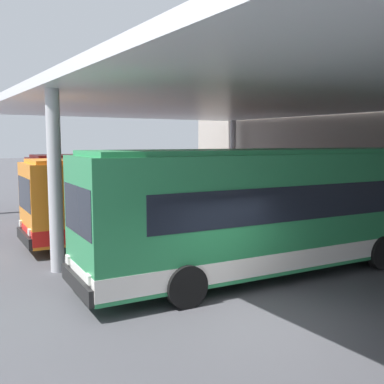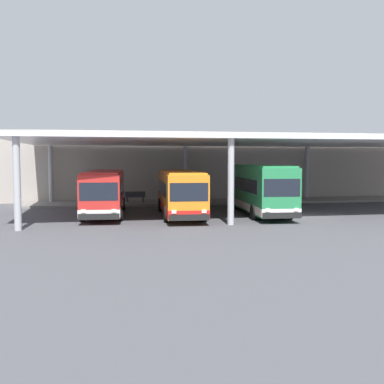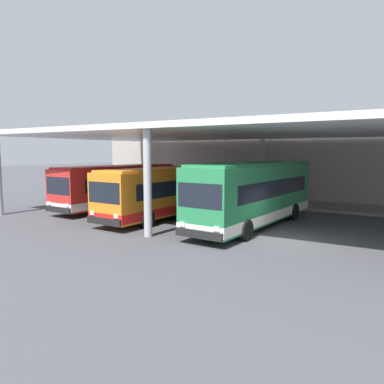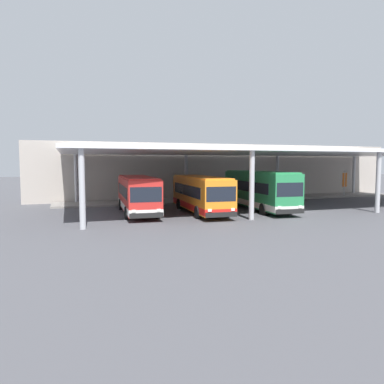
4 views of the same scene
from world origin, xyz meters
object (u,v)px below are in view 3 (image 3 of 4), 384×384
at_px(bus_second_bay, 166,191).
at_px(bus_middle_bay, 255,193).
at_px(bus_nearest_bay, 119,186).
at_px(bench_waiting, 203,191).
at_px(trash_bin, 245,193).

xyz_separation_m(bus_second_bay, bus_middle_bay, (5.86, 0.28, 0.19)).
height_order(bus_nearest_bay, bus_second_bay, same).
relative_size(bus_second_bay, bus_middle_bay, 0.93).
distance_m(bench_waiting, trash_bin, 3.97).
xyz_separation_m(bus_nearest_bay, trash_bin, (6.65, 8.24, -0.98)).
distance_m(bus_nearest_bay, bench_waiting, 8.52).
bearing_deg(bench_waiting, bus_nearest_bay, -108.53).
height_order(bus_second_bay, bus_middle_bay, bus_middle_bay).
xyz_separation_m(bus_second_bay, trash_bin, (1.40, 9.63, -0.98)).
relative_size(bus_nearest_bay, bus_middle_bay, 0.93).
relative_size(bus_middle_bay, bench_waiting, 6.38).
distance_m(bus_middle_bay, bench_waiting, 12.48).
distance_m(bus_second_bay, bus_middle_bay, 5.87).
xyz_separation_m(bench_waiting, trash_bin, (3.96, 0.22, 0.01)).
bearing_deg(bus_middle_bay, bus_nearest_bay, 174.29).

